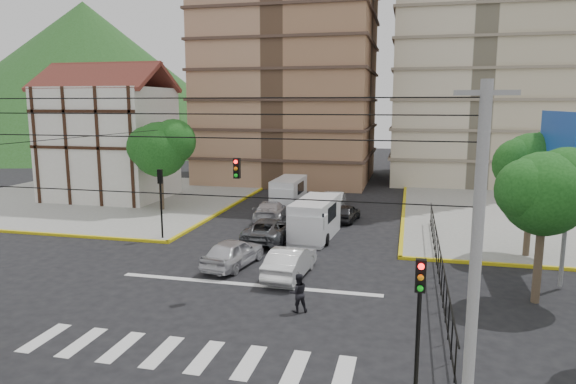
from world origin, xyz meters
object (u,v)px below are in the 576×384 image
(traffic_light_nw, at_px, (161,192))
(pedestrian_crosswalk, at_px, (298,293))
(traffic_light_se, at_px, (419,311))
(van_left_lane, at_px, (288,193))
(car_white_front_right, at_px, (290,262))
(van_right_lane, at_px, (314,220))
(car_silver_front_left, at_px, (233,253))

(traffic_light_nw, relative_size, pedestrian_crosswalk, 2.65)
(traffic_light_se, xyz_separation_m, pedestrian_crosswalk, (-4.71, 6.37, -2.28))
(pedestrian_crosswalk, bearing_deg, van_left_lane, -99.74)
(van_left_lane, height_order, car_white_front_right, van_left_lane)
(van_right_lane, distance_m, pedestrian_crosswalk, 11.89)
(traffic_light_se, height_order, traffic_light_nw, same)
(traffic_light_nw, distance_m, van_right_lane, 9.91)
(traffic_light_nw, bearing_deg, van_right_lane, 15.26)
(traffic_light_se, relative_size, car_silver_front_left, 0.97)
(traffic_light_nw, height_order, car_silver_front_left, traffic_light_nw)
(van_right_lane, xyz_separation_m, pedestrian_crosswalk, (1.50, -11.79, -0.40))
(traffic_light_nw, distance_m, pedestrian_crosswalk, 14.45)
(van_left_lane, bearing_deg, van_right_lane, -66.77)
(traffic_light_se, relative_size, traffic_light_nw, 1.00)
(car_white_front_right, bearing_deg, van_left_lane, -72.39)
(car_silver_front_left, bearing_deg, traffic_light_nw, -23.44)
(traffic_light_nw, xyz_separation_m, van_right_lane, (9.39, 2.56, -1.88))
(van_left_lane, relative_size, car_white_front_right, 1.14)
(car_silver_front_left, xyz_separation_m, pedestrian_crosswalk, (4.67, -5.13, 0.06))
(van_right_lane, relative_size, pedestrian_crosswalk, 3.46)
(traffic_light_nw, distance_m, car_white_front_right, 11.01)
(van_left_lane, relative_size, pedestrian_crosswalk, 3.20)
(traffic_light_se, relative_size, van_left_lane, 0.83)
(traffic_light_nw, height_order, van_right_lane, traffic_light_nw)
(traffic_light_se, height_order, car_white_front_right, traffic_light_se)
(pedestrian_crosswalk, bearing_deg, traffic_light_nw, -64.49)
(traffic_light_nw, relative_size, car_silver_front_left, 0.97)
(van_left_lane, xyz_separation_m, car_silver_front_left, (0.91, -16.48, -0.39))
(traffic_light_se, bearing_deg, pedestrian_crosswalk, 126.47)
(van_right_lane, bearing_deg, car_silver_front_left, -111.29)
(traffic_light_se, distance_m, van_right_lane, 19.29)
(traffic_light_nw, bearing_deg, car_silver_front_left, -33.38)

